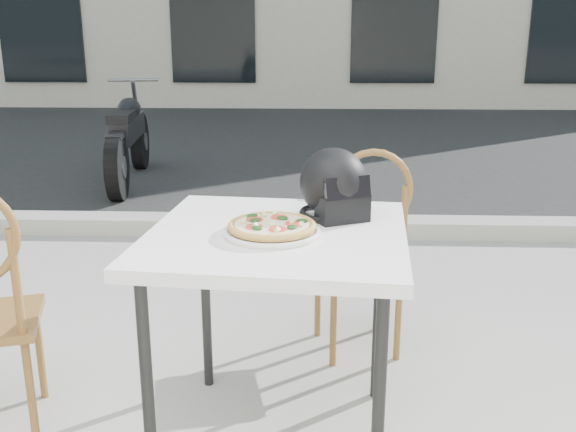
{
  "coord_description": "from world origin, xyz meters",
  "views": [
    {
      "loc": [
        0.22,
        -1.54,
        1.44
      ],
      "look_at": [
        0.14,
        0.49,
        0.86
      ],
      "focal_mm": 40.0,
      "sensor_mm": 36.0,
      "label": 1
    }
  ],
  "objects_px": {
    "pizza": "(272,225)",
    "helmet": "(334,187)",
    "cafe_table_main": "(277,251)",
    "motorcycle": "(129,139)",
    "cafe_chair_main": "(363,243)",
    "plate": "(272,232)"
  },
  "relations": [
    {
      "from": "cafe_chair_main",
      "to": "motorcycle",
      "type": "xyz_separation_m",
      "value": [
        -2.03,
        3.45,
        -0.11
      ]
    },
    {
      "from": "pizza",
      "to": "helmet",
      "type": "distance_m",
      "value": 0.31
    },
    {
      "from": "pizza",
      "to": "helmet",
      "type": "relative_size",
      "value": 1.04
    },
    {
      "from": "pizza",
      "to": "motorcycle",
      "type": "bearing_deg",
      "value": 111.88
    },
    {
      "from": "plate",
      "to": "motorcycle",
      "type": "bearing_deg",
      "value": 111.88
    },
    {
      "from": "plate",
      "to": "helmet",
      "type": "xyz_separation_m",
      "value": [
        0.21,
        0.22,
        0.1
      ]
    },
    {
      "from": "cafe_chair_main",
      "to": "pizza",
      "type": "bearing_deg",
      "value": 50.62
    },
    {
      "from": "pizza",
      "to": "cafe_chair_main",
      "type": "relative_size",
      "value": 0.35
    },
    {
      "from": "cafe_table_main",
      "to": "pizza",
      "type": "xyz_separation_m",
      "value": [
        -0.01,
        -0.05,
        0.1
      ]
    },
    {
      "from": "cafe_chair_main",
      "to": "plate",
      "type": "bearing_deg",
      "value": 50.62
    },
    {
      "from": "plate",
      "to": "cafe_chair_main",
      "type": "relative_size",
      "value": 0.4
    },
    {
      "from": "cafe_table_main",
      "to": "motorcycle",
      "type": "relative_size",
      "value": 0.47
    },
    {
      "from": "pizza",
      "to": "motorcycle",
      "type": "xyz_separation_m",
      "value": [
        -1.67,
        4.17,
        -0.41
      ]
    },
    {
      "from": "pizza",
      "to": "helmet",
      "type": "bearing_deg",
      "value": 47.07
    },
    {
      "from": "cafe_table_main",
      "to": "motorcycle",
      "type": "distance_m",
      "value": 4.47
    },
    {
      "from": "cafe_table_main",
      "to": "motorcycle",
      "type": "xyz_separation_m",
      "value": [
        -1.69,
        4.12,
        -0.3
      ]
    },
    {
      "from": "pizza",
      "to": "cafe_chair_main",
      "type": "distance_m",
      "value": 0.85
    },
    {
      "from": "plate",
      "to": "helmet",
      "type": "distance_m",
      "value": 0.32
    },
    {
      "from": "pizza",
      "to": "motorcycle",
      "type": "height_order",
      "value": "motorcycle"
    },
    {
      "from": "plate",
      "to": "pizza",
      "type": "bearing_deg",
      "value": 62.1
    },
    {
      "from": "plate",
      "to": "cafe_chair_main",
      "type": "xyz_separation_m",
      "value": [
        0.36,
        0.72,
        -0.27
      ]
    },
    {
      "from": "motorcycle",
      "to": "helmet",
      "type": "bearing_deg",
      "value": -71.17
    }
  ]
}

